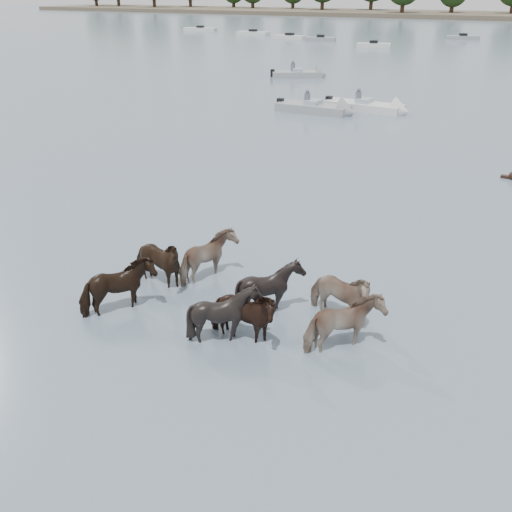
% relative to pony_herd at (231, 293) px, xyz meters
% --- Properties ---
extents(ground, '(400.00, 400.00, 0.00)m').
position_rel_pony_herd_xyz_m(ground, '(-0.52, 0.53, -0.56)').
color(ground, slate).
rests_on(ground, ground).
extents(shoreline, '(160.00, 30.00, 1.00)m').
position_rel_pony_herd_xyz_m(shoreline, '(-70.52, 150.53, -0.06)').
color(shoreline, '#4C4233').
rests_on(shoreline, ground).
extents(pony_herd, '(6.93, 4.07, 1.49)m').
position_rel_pony_herd_xyz_m(pony_herd, '(0.00, 0.00, 0.00)').
color(pony_herd, black).
rests_on(pony_herd, ground).
extents(motorboat_a, '(5.47, 2.03, 1.92)m').
position_rel_pony_herd_xyz_m(motorboat_a, '(-4.39, 24.93, -0.33)').
color(motorboat_a, silver).
rests_on(motorboat_a, ground).
extents(motorboat_b, '(5.06, 1.65, 1.92)m').
position_rel_pony_herd_xyz_m(motorboat_b, '(-6.98, 23.02, -0.33)').
color(motorboat_b, gray).
rests_on(motorboat_b, ground).
extents(motorboat_f, '(4.78, 3.62, 1.92)m').
position_rel_pony_herd_xyz_m(motorboat_f, '(-14.11, 36.52, -0.33)').
color(motorboat_f, gray).
rests_on(motorboat_f, ground).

